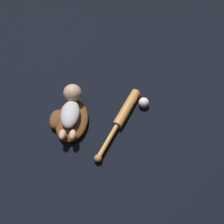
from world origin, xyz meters
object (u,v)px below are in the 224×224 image
Objects in this scene: baseball_glove at (69,120)px; baseball_bat at (123,115)px; baseball at (144,103)px; baby_figure at (71,105)px.

baseball_bat is at bearing -69.44° from baseball_glove.
baseball_glove is 0.50m from baseball.
baseball is at bearing -60.44° from baseball_glove.
baseball_bat is at bearing 138.01° from baseball.
baby_figure reaches higher than baseball_bat.
baby_figure is 0.67× the size of baseball_bat.
baby_figure is 5.29× the size of baseball.
baby_figure is (0.06, -0.00, 0.08)m from baseball_glove.
baseball_glove reaches higher than baseball_bat.
baseball_bat is at bearing -78.88° from baby_figure.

